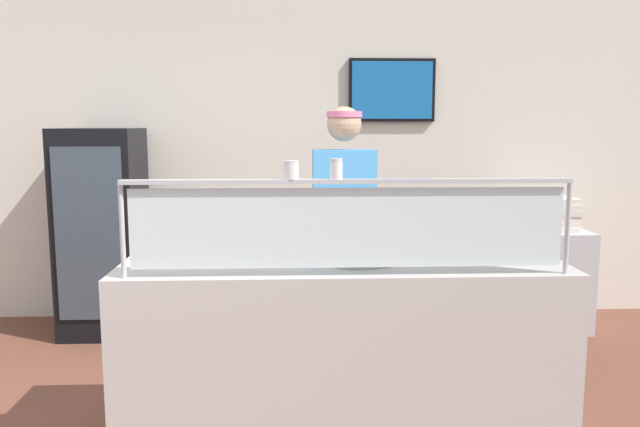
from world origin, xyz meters
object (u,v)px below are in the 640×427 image
parmesan_shaker (291,171)px  pizza_box_stack (543,213)px  pizza_server (360,255)px  pepper_flake_shaker (336,170)px  pizza_tray (358,258)px  worker_figure (344,230)px  drink_fridge (103,232)px

parmesan_shaker → pizza_box_stack: (2.02, 2.06, -0.50)m
pizza_server → pepper_flake_shaker: pepper_flake_shaker is taller
pizza_tray → worker_figure: bearing=91.6°
pizza_server → drink_fridge: (-1.85, 1.81, -0.18)m
pizza_tray → drink_fridge: bearing=135.8°
parmesan_shaker → pepper_flake_shaker: 0.21m
pizza_box_stack → worker_figure: bearing=-146.8°
parmesan_shaker → worker_figure: 1.09m
pizza_tray → pepper_flake_shaker: pepper_flake_shaker is taller
pizza_server → parmesan_shaker: bearing=-154.9°
pizza_server → parmesan_shaker: size_ratio=3.29×
pizza_server → pizza_box_stack: pizza_box_stack is taller
pizza_server → drink_fridge: size_ratio=0.17×
parmesan_shaker → pepper_flake_shaker: (0.21, 0.00, 0.00)m
pizza_server → drink_fridge: bearing=121.0°
parmesan_shaker → worker_figure: bearing=71.1°
pizza_box_stack → parmesan_shaker: bearing=-134.5°
pizza_tray → pizza_server: pizza_server is taller
pizza_tray → pepper_flake_shaker: (-0.14, -0.31, 0.48)m
pepper_flake_shaker → worker_figure: worker_figure is taller
pizza_server → pepper_flake_shaker: (-0.14, -0.29, 0.46)m
parmesan_shaker → pizza_box_stack: size_ratio=0.18×
pizza_server → worker_figure: 0.65m
parmesan_shaker → worker_figure: worker_figure is taller
pizza_server → drink_fridge: drink_fridge is taller
parmesan_shaker → pizza_box_stack: bearing=45.5°
worker_figure → pepper_flake_shaker: bearing=-97.1°
parmesan_shaker → drink_fridge: (-1.50, 2.10, -0.63)m
pizza_tray → drink_fridge: size_ratio=0.25×
drink_fridge → pizza_box_stack: 3.52m
parmesan_shaker → pizza_tray: bearing=42.2°
worker_figure → drink_fridge: bearing=147.6°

